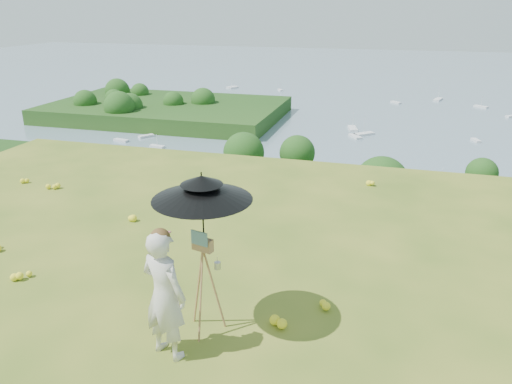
# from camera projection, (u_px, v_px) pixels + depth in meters

# --- Properties ---
(ground) EXTENTS (14.00, 14.00, 0.00)m
(ground) POSITION_uv_depth(u_px,v_px,m) (125.00, 289.00, 7.26)
(ground) COLOR #46611B
(ground) RESTS_ON ground
(forest_slope) EXTENTS (140.00, 56.00, 22.00)m
(forest_slope) POSITION_uv_depth(u_px,v_px,m) (333.00, 361.00, 49.02)
(forest_slope) COLOR black
(forest_slope) RESTS_ON bay_water
(shoreline_tier) EXTENTS (170.00, 28.00, 8.00)m
(shoreline_tier) POSITION_uv_depth(u_px,v_px,m) (361.00, 246.00, 87.49)
(shoreline_tier) COLOR slate
(shoreline_tier) RESTS_ON bay_water
(bay_water) EXTENTS (700.00, 700.00, 0.00)m
(bay_water) POSITION_uv_depth(u_px,v_px,m) (390.00, 89.00, 235.26)
(bay_water) COLOR slate
(bay_water) RESTS_ON ground
(peninsula) EXTENTS (90.00, 60.00, 12.00)m
(peninsula) POSITION_uv_depth(u_px,v_px,m) (166.00, 103.00, 176.10)
(peninsula) COLOR black
(peninsula) RESTS_ON bay_water
(slope_trees) EXTENTS (110.00, 50.00, 6.00)m
(slope_trees) POSITION_uv_depth(u_px,v_px,m) (342.00, 232.00, 44.06)
(slope_trees) COLOR #184A16
(slope_trees) RESTS_ON forest_slope
(harbor_town) EXTENTS (110.00, 22.00, 5.00)m
(harbor_town) POSITION_uv_depth(u_px,v_px,m) (364.00, 212.00, 85.19)
(harbor_town) COLOR silver
(harbor_town) RESTS_ON shoreline_tier
(moored_boats) EXTENTS (140.00, 140.00, 0.70)m
(moored_boats) POSITION_uv_depth(u_px,v_px,m) (345.00, 123.00, 167.23)
(moored_boats) COLOR silver
(moored_boats) RESTS_ON bay_water
(wildflowers) EXTENTS (10.00, 10.50, 0.12)m
(wildflowers) POSITION_uv_depth(u_px,v_px,m) (133.00, 277.00, 7.46)
(wildflowers) COLOR yellow
(wildflowers) RESTS_ON ground
(painter) EXTENTS (0.68, 0.55, 1.61)m
(painter) POSITION_uv_depth(u_px,v_px,m) (164.00, 295.00, 5.64)
(painter) COLOR beige
(painter) RESTS_ON ground
(field_easel) EXTENTS (0.65, 0.65, 1.40)m
(field_easel) POSITION_uv_depth(u_px,v_px,m) (204.00, 281.00, 6.11)
(field_easel) COLOR olive
(field_easel) RESTS_ON ground
(sun_umbrella) EXTENTS (1.38, 1.38, 0.95)m
(sun_umbrella) POSITION_uv_depth(u_px,v_px,m) (203.00, 211.00, 5.81)
(sun_umbrella) COLOR black
(sun_umbrella) RESTS_ON field_easel
(painter_cap) EXTENTS (0.25, 0.29, 0.10)m
(painter_cap) POSITION_uv_depth(u_px,v_px,m) (160.00, 234.00, 5.38)
(painter_cap) COLOR #C26A6E
(painter_cap) RESTS_ON painter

